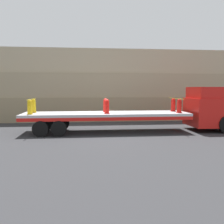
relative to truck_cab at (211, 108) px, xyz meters
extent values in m
plane|color=#2D2D30|center=(-6.89, 0.00, -1.44)|extent=(120.00, 120.00, 0.00)
cube|color=gray|center=(-6.89, 6.35, -0.44)|extent=(60.00, 3.00, 2.00)
cube|color=tan|center=(-6.89, 6.50, 1.56)|extent=(60.00, 3.00, 2.00)
cube|color=tan|center=(-6.89, 6.65, 3.55)|extent=(60.00, 3.00, 2.00)
cube|color=red|center=(-0.07, 0.00, -0.24)|extent=(2.72, 2.53, 1.80)
cube|color=red|center=(-0.34, 0.00, 1.02)|extent=(1.90, 2.33, 0.72)
cube|color=black|center=(0.68, 0.00, 0.12)|extent=(1.09, 2.23, 1.01)
cylinder|color=black|center=(0.41, 1.20, -0.89)|extent=(1.11, 0.28, 1.11)
cube|color=#B2B2B7|center=(-6.89, 0.00, -0.29)|extent=(10.20, 2.46, 0.16)
cube|color=red|center=(-6.89, -1.19, -0.47)|extent=(10.20, 0.08, 0.20)
cube|color=red|center=(-6.89, 1.19, -0.47)|extent=(10.20, 0.08, 0.20)
cylinder|color=black|center=(-9.69, -1.13, -0.99)|extent=(0.90, 0.30, 0.90)
cylinder|color=black|center=(-9.69, 1.13, -0.99)|extent=(0.90, 0.30, 0.90)
cylinder|color=black|center=(-10.71, -1.13, -0.99)|extent=(0.90, 0.30, 0.90)
cylinder|color=black|center=(-10.71, 1.13, -0.99)|extent=(0.90, 0.30, 0.90)
cylinder|color=gold|center=(-11.39, -0.54, -0.20)|extent=(0.35, 0.35, 0.03)
cylinder|color=gold|center=(-11.39, -0.54, 0.12)|extent=(0.28, 0.28, 0.67)
sphere|color=gold|center=(-11.39, -0.54, 0.51)|extent=(0.27, 0.27, 0.27)
cylinder|color=gold|center=(-11.39, -0.74, 0.20)|extent=(0.13, 0.12, 0.13)
cylinder|color=gold|center=(-11.39, -0.34, 0.20)|extent=(0.13, 0.12, 0.13)
cylinder|color=gold|center=(-11.39, 0.54, -0.20)|extent=(0.35, 0.35, 0.03)
cylinder|color=gold|center=(-11.39, 0.54, 0.12)|extent=(0.28, 0.28, 0.67)
sphere|color=gold|center=(-11.39, 0.54, 0.51)|extent=(0.27, 0.27, 0.27)
cylinder|color=gold|center=(-11.39, 0.34, 0.20)|extent=(0.13, 0.12, 0.13)
cylinder|color=gold|center=(-11.39, 0.74, 0.20)|extent=(0.13, 0.12, 0.13)
cylinder|color=red|center=(-6.89, -0.54, -0.20)|extent=(0.35, 0.35, 0.03)
cylinder|color=red|center=(-6.89, -0.54, 0.12)|extent=(0.28, 0.28, 0.67)
sphere|color=red|center=(-6.89, -0.54, 0.51)|extent=(0.27, 0.27, 0.27)
cylinder|color=red|center=(-6.89, -0.74, 0.20)|extent=(0.13, 0.12, 0.13)
cylinder|color=red|center=(-6.89, -0.34, 0.20)|extent=(0.13, 0.12, 0.13)
cylinder|color=red|center=(-6.89, 0.54, -0.20)|extent=(0.35, 0.35, 0.03)
cylinder|color=red|center=(-6.89, 0.54, 0.12)|extent=(0.28, 0.28, 0.67)
sphere|color=red|center=(-6.89, 0.54, 0.51)|extent=(0.27, 0.27, 0.27)
cylinder|color=red|center=(-6.89, 0.34, 0.20)|extent=(0.13, 0.12, 0.13)
cylinder|color=red|center=(-6.89, 0.74, 0.20)|extent=(0.13, 0.12, 0.13)
cylinder|color=red|center=(-2.38, -0.54, -0.20)|extent=(0.35, 0.35, 0.03)
cylinder|color=red|center=(-2.38, -0.54, 0.12)|extent=(0.28, 0.28, 0.67)
sphere|color=red|center=(-2.38, -0.54, 0.51)|extent=(0.27, 0.27, 0.27)
cylinder|color=red|center=(-2.38, -0.74, 0.20)|extent=(0.13, 0.12, 0.13)
cylinder|color=red|center=(-2.38, -0.34, 0.20)|extent=(0.13, 0.12, 0.13)
cylinder|color=red|center=(-2.38, 0.54, -0.20)|extent=(0.35, 0.35, 0.03)
cylinder|color=red|center=(-2.38, 0.54, 0.12)|extent=(0.28, 0.28, 0.67)
sphere|color=red|center=(-2.38, 0.54, 0.51)|extent=(0.27, 0.27, 0.27)
cylinder|color=red|center=(-2.38, 0.34, 0.20)|extent=(0.13, 0.12, 0.13)
cylinder|color=red|center=(-2.38, 0.74, 0.20)|extent=(0.13, 0.12, 0.13)
cube|color=yellow|center=(-11.39, 0.00, 0.65)|extent=(0.05, 2.66, 0.01)
cube|color=yellow|center=(-2.38, 0.00, 0.65)|extent=(0.05, 2.66, 0.01)
camera|label=1|loc=(-8.15, -15.41, 1.26)|focal=40.00mm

